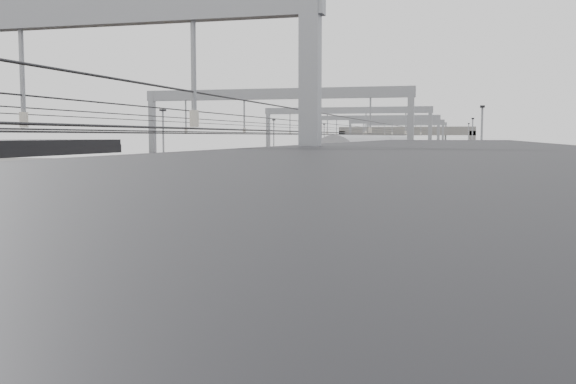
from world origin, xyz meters
The scene contains 13 objects.
platform_left centered at (-8.00, 45.00, 0.50)m, with size 4.00×120.00×1.00m, color black.
platform_right centered at (8.00, 45.00, 0.50)m, with size 4.00×120.00×1.00m, color black.
tracks centered at (0.00, 45.00, 0.05)m, with size 11.40×140.00×0.20m.
overhead_line centered at (0.00, 51.62, 6.14)m, with size 13.00×140.00×6.60m.
canopy_right centered at (8.03, 2.99, 5.09)m, with size 4.40×30.00×4.24m.
overbridge centered at (0.00, 100.00, 5.31)m, with size 22.00×2.20×6.90m.
wall_left centered at (-11.20, 45.00, 1.60)m, with size 0.30×120.00×3.20m, color gray.
wall_right centered at (11.20, 45.00, 1.60)m, with size 0.30×120.00×3.20m, color gray.
train centered at (1.50, 49.86, 2.13)m, with size 2.75×50.19×4.35m.
bench centered at (7.55, 7.10, 1.56)m, with size 1.01×1.85×0.93m.
signal_green centered at (-5.20, 66.16, 2.42)m, with size 0.32×0.32×3.48m.
signal_red_near centered at (3.20, 63.93, 2.42)m, with size 0.32×0.32×3.48m.
signal_red_far centered at (5.40, 73.38, 2.42)m, with size 0.32×0.32×3.48m.
Camera 1 is at (8.38, -7.07, 5.39)m, focal length 40.00 mm.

